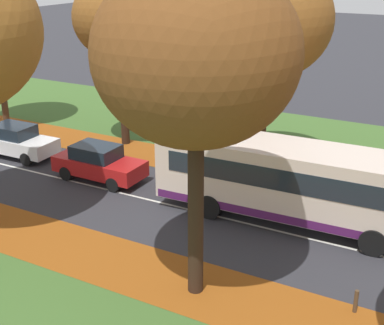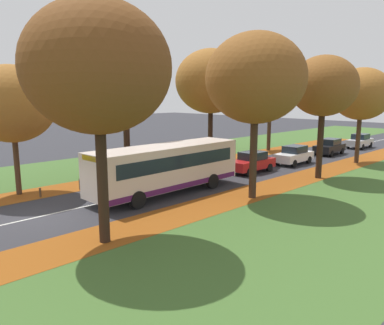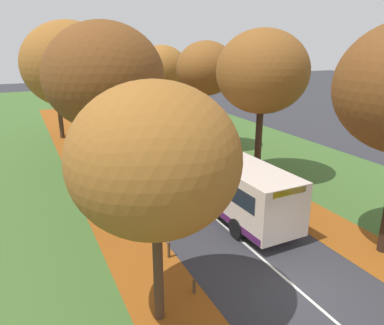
{
  "view_description": "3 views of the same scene",
  "coord_description": "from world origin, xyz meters",
  "px_view_note": "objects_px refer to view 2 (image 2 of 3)",
  "views": [
    {
      "loc": [
        -16.85,
        2.15,
        9.54
      ],
      "look_at": [
        1.37,
        12.02,
        1.44
      ],
      "focal_mm": 50.0,
      "sensor_mm": 36.0,
      "label": 1
    },
    {
      "loc": [
        18.13,
        -7.0,
        5.98
      ],
      "look_at": [
        1.52,
        9.19,
        1.79
      ],
      "focal_mm": 35.0,
      "sensor_mm": 36.0,
      "label": 2
    },
    {
      "loc": [
        -8.46,
        -8.79,
        8.73
      ],
      "look_at": [
        0.95,
        11.33,
        1.46
      ],
      "focal_mm": 35.0,
      "sensor_mm": 36.0,
      "label": 3
    }
  ],
  "objects_px": {
    "tree_left_near": "(125,79)",
    "bollard_second": "(40,193)",
    "tree_left_far": "(270,92)",
    "car_white_following": "(294,155)",
    "tree_right_mid": "(324,86)",
    "bollard_third": "(80,184)",
    "tree_left_mid": "(211,81)",
    "tree_left_nearest": "(12,104)",
    "tree_right_nearest": "(97,68)",
    "car_silver_fourth_in_line": "(360,141)",
    "bus": "(167,166)",
    "tree_right_far": "(362,94)",
    "tree_right_near": "(256,79)",
    "car_red_lead": "(252,162)",
    "car_black_third_in_line": "(330,147)"
  },
  "relations": [
    {
      "from": "tree_right_far",
      "to": "tree_right_nearest",
      "type": "bearing_deg",
      "value": -89.36
    },
    {
      "from": "tree_right_mid",
      "to": "bollard_third",
      "type": "xyz_separation_m",
      "value": [
        -8.94,
        -14.19,
        -6.21
      ]
    },
    {
      "from": "tree_left_mid",
      "to": "tree_right_far",
      "type": "distance_m",
      "value": 13.12
    },
    {
      "from": "tree_right_mid",
      "to": "tree_left_nearest",
      "type": "bearing_deg",
      "value": -121.23
    },
    {
      "from": "tree_left_near",
      "to": "car_silver_fourth_in_line",
      "type": "height_order",
      "value": "tree_left_near"
    },
    {
      "from": "tree_right_nearest",
      "to": "tree_right_near",
      "type": "distance_m",
      "value": 9.84
    },
    {
      "from": "car_silver_fourth_in_line",
      "to": "tree_right_mid",
      "type": "bearing_deg",
      "value": -76.58
    },
    {
      "from": "car_red_lead",
      "to": "tree_left_mid",
      "type": "bearing_deg",
      "value": 166.48
    },
    {
      "from": "tree_right_nearest",
      "to": "car_black_third_in_line",
      "type": "distance_m",
      "value": 29.65
    },
    {
      "from": "tree_right_near",
      "to": "car_red_lead",
      "type": "xyz_separation_m",
      "value": [
        -4.52,
        5.96,
        -6.08
      ]
    },
    {
      "from": "tree_right_far",
      "to": "tree_left_mid",
      "type": "bearing_deg",
      "value": -138.43
    },
    {
      "from": "tree_left_nearest",
      "to": "tree_right_far",
      "type": "xyz_separation_m",
      "value": [
        9.94,
        25.61,
        0.59
      ]
    },
    {
      "from": "tree_right_near",
      "to": "tree_right_mid",
      "type": "xyz_separation_m",
      "value": [
        0.14,
        7.78,
        -0.31
      ]
    },
    {
      "from": "tree_left_nearest",
      "to": "tree_left_far",
      "type": "xyz_separation_m",
      "value": [
        0.08,
        26.35,
        0.87
      ]
    },
    {
      "from": "bollard_second",
      "to": "tree_right_nearest",
      "type": "bearing_deg",
      "value": -5.87
    },
    {
      "from": "tree_right_mid",
      "to": "tree_left_mid",
      "type": "bearing_deg",
      "value": -177.51
    },
    {
      "from": "tree_right_near",
      "to": "bus",
      "type": "distance_m",
      "value": 7.34
    },
    {
      "from": "tree_left_nearest",
      "to": "car_silver_fourth_in_line",
      "type": "bearing_deg",
      "value": 80.09
    },
    {
      "from": "tree_left_nearest",
      "to": "tree_left_mid",
      "type": "relative_size",
      "value": 0.77
    },
    {
      "from": "bollard_third",
      "to": "car_white_following",
      "type": "bearing_deg",
      "value": 75.21
    },
    {
      "from": "tree_left_mid",
      "to": "tree_right_mid",
      "type": "height_order",
      "value": "tree_left_mid"
    },
    {
      "from": "car_silver_fourth_in_line",
      "to": "bollard_second",
      "type": "bearing_deg",
      "value": -97.56
    },
    {
      "from": "bollard_second",
      "to": "tree_right_near",
      "type": "bearing_deg",
      "value": 45.41
    },
    {
      "from": "car_silver_fourth_in_line",
      "to": "tree_left_far",
      "type": "bearing_deg",
      "value": -123.65
    },
    {
      "from": "tree_right_mid",
      "to": "tree_right_far",
      "type": "distance_m",
      "value": 8.26
    },
    {
      "from": "tree_right_nearest",
      "to": "tree_left_mid",
      "type": "bearing_deg",
      "value": 120.38
    },
    {
      "from": "tree_left_near",
      "to": "bollard_second",
      "type": "bearing_deg",
      "value": -80.45
    },
    {
      "from": "tree_left_far",
      "to": "bollard_third",
      "type": "xyz_separation_m",
      "value": [
        1.52,
        -23.15,
        -5.97
      ]
    },
    {
      "from": "tree_right_nearest",
      "to": "car_silver_fourth_in_line",
      "type": "xyz_separation_m",
      "value": [
        -4.02,
        35.79,
        -6.18
      ]
    },
    {
      "from": "tree_left_nearest",
      "to": "tree_left_far",
      "type": "bearing_deg",
      "value": 89.82
    },
    {
      "from": "tree_left_nearest",
      "to": "bollard_second",
      "type": "distance_m",
      "value": 5.46
    },
    {
      "from": "tree_left_mid",
      "to": "tree_left_far",
      "type": "relative_size",
      "value": 1.16
    },
    {
      "from": "car_silver_fourth_in_line",
      "to": "car_white_following",
      "type": "bearing_deg",
      "value": -89.55
    },
    {
      "from": "bollard_third",
      "to": "car_white_following",
      "type": "xyz_separation_m",
      "value": [
        4.72,
        17.88,
        0.45
      ]
    },
    {
      "from": "tree_left_mid",
      "to": "car_white_following",
      "type": "bearing_deg",
      "value": 33.89
    },
    {
      "from": "bollard_third",
      "to": "car_silver_fourth_in_line",
      "type": "relative_size",
      "value": 0.17
    },
    {
      "from": "tree_right_near",
      "to": "car_black_third_in_line",
      "type": "bearing_deg",
      "value": 103.03
    },
    {
      "from": "tree_left_far",
      "to": "car_silver_fourth_in_line",
      "type": "relative_size",
      "value": 2.02
    },
    {
      "from": "tree_right_mid",
      "to": "tree_right_nearest",
      "type": "bearing_deg",
      "value": -91.04
    },
    {
      "from": "tree_left_far",
      "to": "car_white_following",
      "type": "height_order",
      "value": "tree_left_far"
    },
    {
      "from": "car_white_following",
      "to": "car_silver_fourth_in_line",
      "type": "bearing_deg",
      "value": 90.45
    },
    {
      "from": "tree_left_nearest",
      "to": "bus",
      "type": "bearing_deg",
      "value": 47.25
    },
    {
      "from": "tree_right_mid",
      "to": "car_white_following",
      "type": "bearing_deg",
      "value": 138.81
    },
    {
      "from": "bollard_third",
      "to": "bus",
      "type": "bearing_deg",
      "value": 37.21
    },
    {
      "from": "car_red_lead",
      "to": "bollard_third",
      "type": "bearing_deg",
      "value": -109.09
    },
    {
      "from": "tree_left_nearest",
      "to": "car_white_following",
      "type": "xyz_separation_m",
      "value": [
        6.32,
        21.08,
        -4.65
      ]
    },
    {
      "from": "tree_left_near",
      "to": "tree_right_near",
      "type": "bearing_deg",
      "value": 10.76
    },
    {
      "from": "bollard_second",
      "to": "car_silver_fourth_in_line",
      "type": "height_order",
      "value": "car_silver_fourth_in_line"
    },
    {
      "from": "tree_left_nearest",
      "to": "tree_left_far",
      "type": "height_order",
      "value": "tree_left_far"
    },
    {
      "from": "car_red_lead",
      "to": "car_white_following",
      "type": "distance_m",
      "value": 5.54
    }
  ]
}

